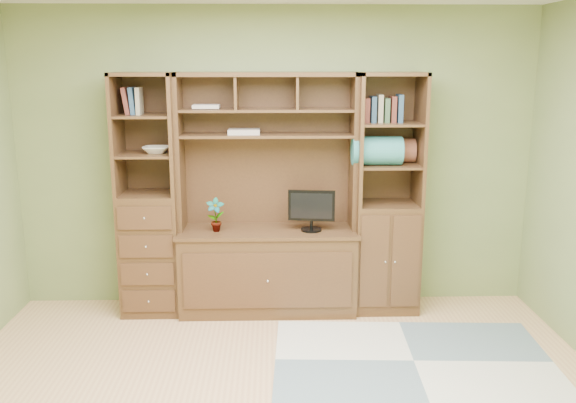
{
  "coord_description": "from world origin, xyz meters",
  "views": [
    {
      "loc": [
        -0.03,
        -3.29,
        2.13
      ],
      "look_at": [
        0.09,
        1.2,
        1.1
      ],
      "focal_mm": 38.0,
      "sensor_mm": 36.0,
      "label": 1
    }
  ],
  "objects_px": {
    "center_hutch": "(267,196)",
    "left_tower": "(149,196)",
    "right_tower": "(387,194)",
    "monitor": "(312,203)"
  },
  "relations": [
    {
      "from": "center_hutch",
      "to": "left_tower",
      "type": "height_order",
      "value": "same"
    },
    {
      "from": "right_tower",
      "to": "center_hutch",
      "type": "bearing_deg",
      "value": -177.77
    },
    {
      "from": "right_tower",
      "to": "monitor",
      "type": "distance_m",
      "value": 0.66
    },
    {
      "from": "center_hutch",
      "to": "right_tower",
      "type": "bearing_deg",
      "value": 2.23
    },
    {
      "from": "left_tower",
      "to": "monitor",
      "type": "height_order",
      "value": "left_tower"
    },
    {
      "from": "right_tower",
      "to": "monitor",
      "type": "xyz_separation_m",
      "value": [
        -0.65,
        -0.07,
        -0.05
      ]
    },
    {
      "from": "left_tower",
      "to": "monitor",
      "type": "distance_m",
      "value": 1.38
    },
    {
      "from": "center_hutch",
      "to": "left_tower",
      "type": "bearing_deg",
      "value": 177.71
    },
    {
      "from": "monitor",
      "to": "left_tower",
      "type": "bearing_deg",
      "value": -175.66
    },
    {
      "from": "center_hutch",
      "to": "monitor",
      "type": "bearing_deg",
      "value": -5.36
    }
  ]
}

